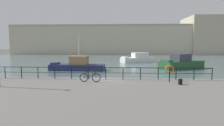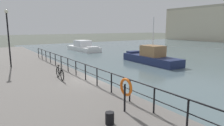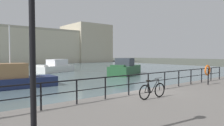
{
  "view_description": "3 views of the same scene",
  "coord_description": "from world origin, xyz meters",
  "px_view_note": "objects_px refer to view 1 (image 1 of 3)",
  "views": [
    {
      "loc": [
        1.52,
        -17.86,
        3.85
      ],
      "look_at": [
        0.3,
        5.42,
        1.57
      ],
      "focal_mm": 31.19,
      "sensor_mm": 36.0,
      "label": 1
    },
    {
      "loc": [
        11.6,
        -6.31,
        4.08
      ],
      "look_at": [
        -1.93,
        2.65,
        1.22
      ],
      "focal_mm": 31.96,
      "sensor_mm": 36.0,
      "label": 2
    },
    {
      "loc": [
        -8.85,
        -8.41,
        2.85
      ],
      "look_at": [
        0.77,
        3.41,
        2.21
      ],
      "focal_mm": 32.52,
      "sensor_mm": 36.0,
      "label": 3
    }
  ],
  "objects_px": {
    "moored_white_yacht": "(77,65)",
    "moored_cabin_cruiser": "(138,59)",
    "harbor_building": "(136,40)",
    "moored_green_narrowboat": "(181,63)",
    "life_ring_stand": "(169,70)",
    "mooring_bollard": "(180,82)",
    "parked_bicycle": "(90,77)"
  },
  "relations": [
    {
      "from": "moored_cabin_cruiser",
      "to": "life_ring_stand",
      "type": "xyz_separation_m",
      "value": [
        0.65,
        -24.74,
        0.9
      ]
    },
    {
      "from": "moored_white_yacht",
      "to": "mooring_bollard",
      "type": "xyz_separation_m",
      "value": [
        11.08,
        -12.87,
        0.2
      ]
    },
    {
      "from": "harbor_building",
      "to": "moored_cabin_cruiser",
      "type": "bearing_deg",
      "value": -93.11
    },
    {
      "from": "parked_bicycle",
      "to": "life_ring_stand",
      "type": "xyz_separation_m",
      "value": [
        6.6,
        0.48,
        0.59
      ]
    },
    {
      "from": "parked_bicycle",
      "to": "moored_cabin_cruiser",
      "type": "bearing_deg",
      "value": 80.12
    },
    {
      "from": "harbor_building",
      "to": "life_ring_stand",
      "type": "distance_m",
      "value": 60.82
    },
    {
      "from": "life_ring_stand",
      "to": "moored_white_yacht",
      "type": "bearing_deg",
      "value": 131.85
    },
    {
      "from": "moored_green_narrowboat",
      "to": "mooring_bollard",
      "type": "height_order",
      "value": "moored_green_narrowboat"
    },
    {
      "from": "mooring_bollard",
      "to": "moored_cabin_cruiser",
      "type": "bearing_deg",
      "value": 92.73
    },
    {
      "from": "moored_white_yacht",
      "to": "moored_cabin_cruiser",
      "type": "bearing_deg",
      "value": -124.7
    },
    {
      "from": "moored_white_yacht",
      "to": "parked_bicycle",
      "type": "relative_size",
      "value": 4.54
    },
    {
      "from": "harbor_building",
      "to": "moored_green_narrowboat",
      "type": "relative_size",
      "value": 10.69
    },
    {
      "from": "moored_green_narrowboat",
      "to": "moored_cabin_cruiser",
      "type": "bearing_deg",
      "value": -89.59
    },
    {
      "from": "moored_green_narrowboat",
      "to": "parked_bicycle",
      "type": "relative_size",
      "value": 4.21
    },
    {
      "from": "mooring_bollard",
      "to": "life_ring_stand",
      "type": "xyz_separation_m",
      "value": [
        -0.58,
        1.15,
        0.75
      ]
    },
    {
      "from": "moored_cabin_cruiser",
      "to": "life_ring_stand",
      "type": "relative_size",
      "value": 5.26
    },
    {
      "from": "harbor_building",
      "to": "moored_green_narrowboat",
      "type": "height_order",
      "value": "harbor_building"
    },
    {
      "from": "moored_green_narrowboat",
      "to": "mooring_bollard",
      "type": "relative_size",
      "value": 16.93
    },
    {
      "from": "moored_white_yacht",
      "to": "life_ring_stand",
      "type": "distance_m",
      "value": 15.76
    },
    {
      "from": "moored_cabin_cruiser",
      "to": "parked_bicycle",
      "type": "distance_m",
      "value": 25.91
    },
    {
      "from": "moored_white_yacht",
      "to": "mooring_bollard",
      "type": "bearing_deg",
      "value": 133.1
    },
    {
      "from": "parked_bicycle",
      "to": "mooring_bollard",
      "type": "height_order",
      "value": "parked_bicycle"
    },
    {
      "from": "harbor_building",
      "to": "moored_green_narrowboat",
      "type": "xyz_separation_m",
      "value": [
        3.88,
        -46.51,
        -4.61
      ]
    },
    {
      "from": "parked_bicycle",
      "to": "moored_green_narrowboat",
      "type": "bearing_deg",
      "value": 54.61
    },
    {
      "from": "harbor_building",
      "to": "moored_white_yacht",
      "type": "bearing_deg",
      "value": -103.55
    },
    {
      "from": "moored_white_yacht",
      "to": "moored_cabin_cruiser",
      "type": "relative_size",
      "value": 1.1
    },
    {
      "from": "moored_white_yacht",
      "to": "life_ring_stand",
      "type": "bearing_deg",
      "value": 134.24
    },
    {
      "from": "mooring_bollard",
      "to": "parked_bicycle",
      "type": "bearing_deg",
      "value": 174.65
    },
    {
      "from": "moored_white_yacht",
      "to": "moored_green_narrowboat",
      "type": "distance_m",
      "value": 15.87
    },
    {
      "from": "parked_bicycle",
      "to": "mooring_bollard",
      "type": "distance_m",
      "value": 7.22
    },
    {
      "from": "moored_green_narrowboat",
      "to": "mooring_bollard",
      "type": "bearing_deg",
      "value": 44.79
    },
    {
      "from": "harbor_building",
      "to": "life_ring_stand",
      "type": "xyz_separation_m",
      "value": [
        -1.3,
        -60.69,
        -3.79
      ]
    }
  ]
}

